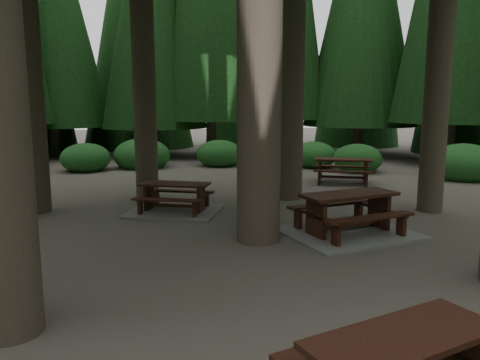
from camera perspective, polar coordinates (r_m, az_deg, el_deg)
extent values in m
plane|color=#4C453D|center=(8.94, -2.59, -7.92)|extent=(80.00, 80.00, 0.00)
cube|color=gray|center=(9.90, 13.02, -6.29)|extent=(3.00, 2.70, 0.05)
cube|color=black|center=(9.71, 13.19, -1.74)|extent=(2.11, 1.28, 0.07)
cube|color=black|center=(10.29, 10.86, -2.91)|extent=(1.98, 0.81, 0.05)
cube|color=black|center=(9.29, 15.63, -4.44)|extent=(1.98, 0.81, 0.05)
cube|color=black|center=(9.35, 9.26, -4.75)|extent=(0.25, 0.61, 0.79)
cube|color=black|center=(9.33, 9.27, -4.35)|extent=(0.52, 1.56, 0.07)
cube|color=black|center=(10.30, 16.58, -3.70)|extent=(0.25, 0.61, 0.79)
cube|color=black|center=(10.29, 16.60, -3.34)|extent=(0.52, 1.56, 0.07)
cube|color=black|center=(9.85, 13.05, -5.32)|extent=(1.61, 0.54, 0.09)
cube|color=gray|center=(11.65, -7.93, -3.77)|extent=(2.62, 2.39, 0.05)
cube|color=black|center=(11.51, -8.00, -0.50)|extent=(1.80, 1.18, 0.06)
cube|color=black|center=(12.09, -7.13, -1.36)|extent=(1.66, 0.79, 0.05)
cube|color=black|center=(11.05, -8.90, -2.42)|extent=(1.66, 0.79, 0.05)
cube|color=black|center=(11.81, -11.05, -2.13)|extent=(0.24, 0.51, 0.67)
cube|color=black|center=(11.80, -11.06, -1.86)|extent=(0.53, 1.30, 0.06)
cube|color=black|center=(11.39, -4.76, -2.41)|extent=(0.24, 0.51, 0.67)
cube|color=black|center=(11.38, -4.76, -2.14)|extent=(0.53, 1.30, 0.06)
cube|color=black|center=(11.62, -7.95, -3.08)|extent=(1.34, 0.54, 0.07)
cube|color=black|center=(16.02, 12.45, 2.44)|extent=(2.01, 1.35, 0.06)
cube|color=black|center=(16.67, 12.39, 1.63)|extent=(1.84, 0.91, 0.05)
cube|color=black|center=(15.44, 12.43, 1.02)|extent=(1.84, 0.91, 0.05)
cube|color=black|center=(16.08, 9.73, 1.09)|extent=(0.28, 0.56, 0.75)
cube|color=black|center=(16.07, 9.74, 1.31)|extent=(0.61, 1.44, 0.06)
cube|color=black|center=(16.10, 15.06, 0.91)|extent=(0.28, 0.56, 0.75)
cube|color=black|center=(16.09, 15.07, 1.13)|extent=(0.61, 1.44, 0.06)
cube|color=black|center=(16.10, 12.37, 0.34)|extent=(1.49, 0.63, 0.08)
cube|color=black|center=(4.32, 19.39, -17.62)|extent=(1.89, 1.24, 0.06)
cube|color=black|center=(4.82, 13.73, -18.32)|extent=(1.74, 0.83, 0.05)
cube|color=black|center=(5.00, 24.87, -19.05)|extent=(0.26, 0.53, 0.70)
cube|color=black|center=(4.97, 24.92, -18.45)|extent=(0.55, 1.36, 0.06)
ellipsoid|color=#1E561D|center=(18.33, 25.58, 1.39)|extent=(2.42, 2.42, 1.49)
ellipsoid|color=#1E561D|center=(18.83, 14.12, 2.22)|extent=(1.90, 1.90, 1.17)
ellipsoid|color=#1E561D|center=(19.75, 8.99, 2.71)|extent=(1.84, 1.84, 1.13)
ellipsoid|color=#1E561D|center=(19.99, -2.54, 2.90)|extent=(1.95, 1.95, 1.20)
ellipsoid|color=#1E561D|center=(19.84, -11.85, 2.66)|extent=(2.31, 2.31, 1.42)
ellipsoid|color=#1E561D|center=(19.44, -18.30, 2.25)|extent=(1.93, 1.93, 1.19)
cone|color=black|center=(31.00, 0.79, 19.45)|extent=(5.34, 5.34, 16.14)
cone|color=black|center=(29.95, -12.66, 20.29)|extent=(6.57, 6.57, 16.86)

